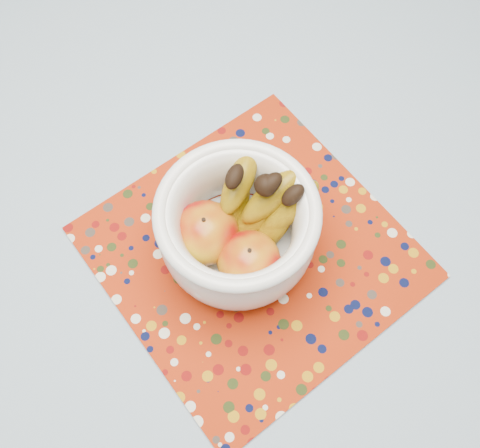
# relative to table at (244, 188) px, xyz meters

# --- Properties ---
(table) EXTENTS (1.20, 1.20, 0.75)m
(table) POSITION_rel_table_xyz_m (0.00, 0.00, 0.00)
(table) COLOR brown
(table) RESTS_ON ground
(tablecloth) EXTENTS (1.32, 1.32, 0.01)m
(tablecloth) POSITION_rel_table_xyz_m (0.00, 0.00, 0.08)
(tablecloth) COLOR #658AA9
(tablecloth) RESTS_ON table
(placemat) EXTENTS (0.44, 0.44, 0.00)m
(placemat) POSITION_rel_table_xyz_m (0.10, -0.10, 0.09)
(placemat) COLOR #982308
(placemat) RESTS_ON tablecloth
(fruit_bowl) EXTENTS (0.20, 0.21, 0.15)m
(fruit_bowl) POSITION_rel_table_xyz_m (0.08, -0.11, 0.16)
(fruit_bowl) COLOR white
(fruit_bowl) RESTS_ON placemat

